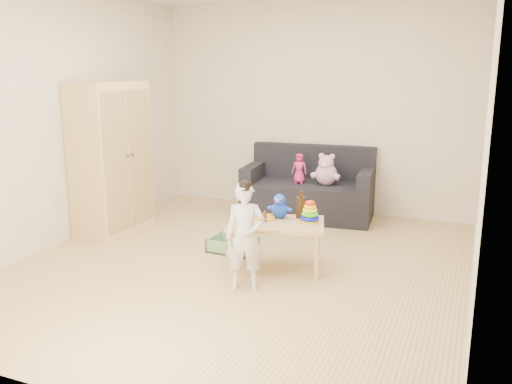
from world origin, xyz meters
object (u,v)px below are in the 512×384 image
at_px(wardrobe, 111,158).
at_px(toddler, 245,238).
at_px(play_table, 276,246).
at_px(sofa, 308,200).

height_order(wardrobe, toddler, wardrobe).
distance_m(play_table, toddler, 0.56).
xyz_separation_m(sofa, play_table, (0.25, -1.79, 0.01)).
height_order(sofa, toddler, toddler).
bearing_deg(toddler, play_table, 60.11).
distance_m(wardrobe, toddler, 2.26).
bearing_deg(wardrobe, sofa, 36.35).
relative_size(wardrobe, play_table, 1.94).
bearing_deg(wardrobe, toddler, -24.99).
bearing_deg(wardrobe, play_table, -11.68).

